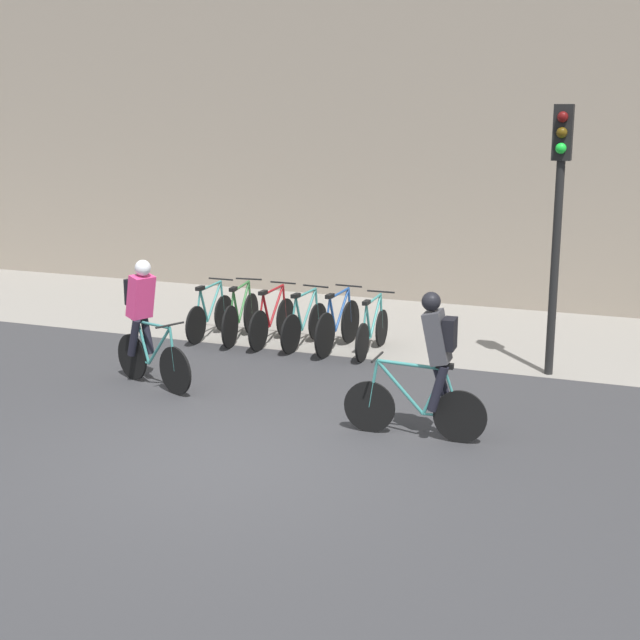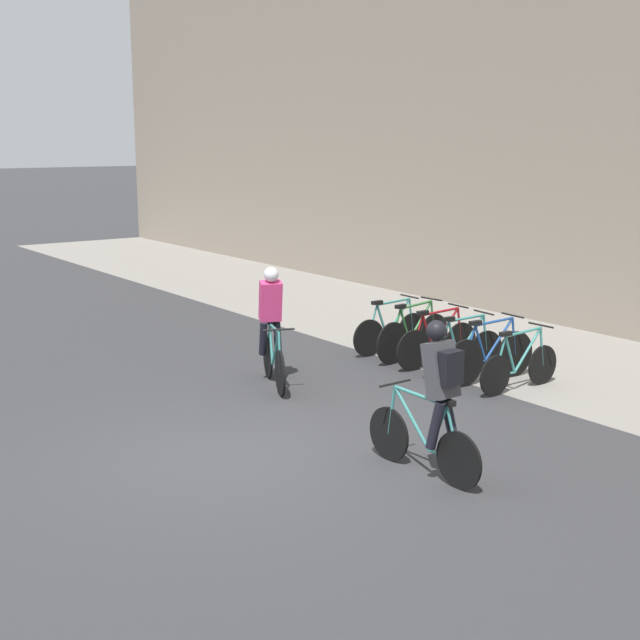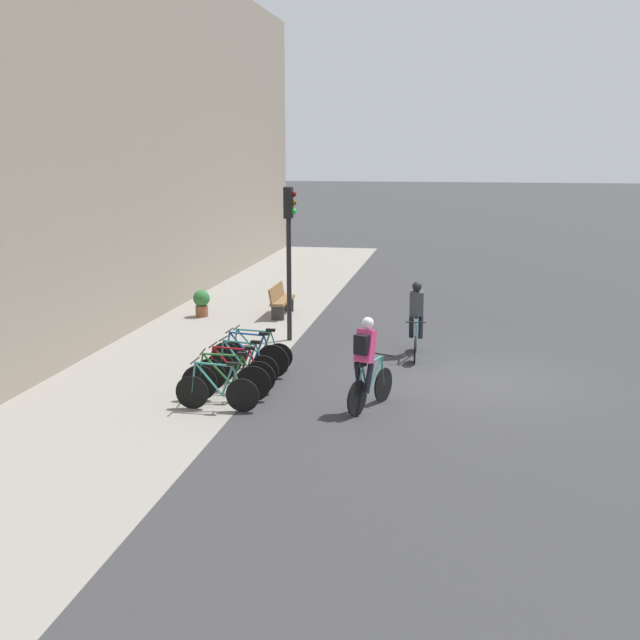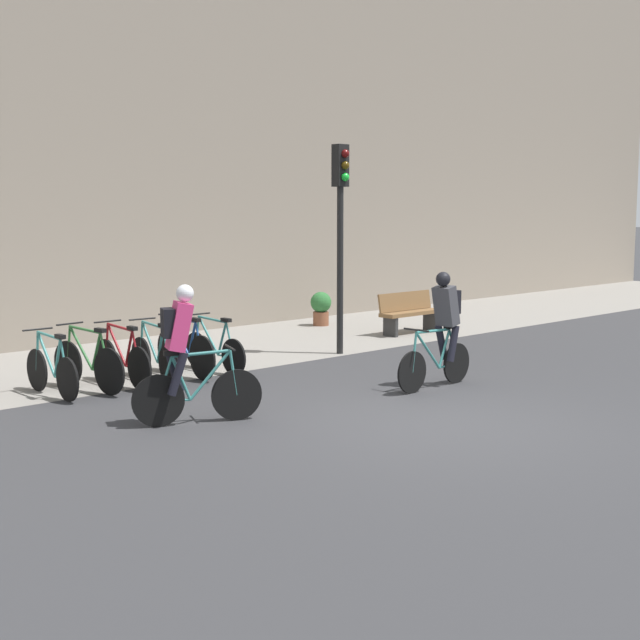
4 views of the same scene
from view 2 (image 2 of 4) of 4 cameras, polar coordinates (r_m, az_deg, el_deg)
The scene contains 10 objects.
ground at distance 10.49m, azimuth -5.90°, elevation -8.72°, with size 200.00×200.00×0.00m, color #333335.
kerb_strip at distance 14.88m, azimuth 17.21°, elevation -3.03°, with size 44.00×4.50×0.01m, color gray.
cyclist_pink at distance 13.24m, azimuth -3.13°, elevation -0.12°, with size 1.55×0.72×1.77m.
cyclist_grey at distance 9.59m, azimuth 7.44°, elevation -4.77°, with size 1.71×0.46×1.75m.
parked_bike_0 at distance 15.30m, azimuth 4.55°, elevation -0.67°, with size 0.46×1.61×0.95m.
parked_bike_1 at distance 14.87m, azimuth 5.99°, elevation -0.96°, with size 0.46×1.73×0.98m.
parked_bike_2 at distance 14.46m, azimuth 7.51°, elevation -1.42°, with size 0.46×1.68×0.96m.
parked_bike_3 at distance 14.07m, azimuth 9.13°, elevation -1.88°, with size 0.46×1.58×0.95m.
parked_bike_4 at distance 13.67m, azimuth 10.84°, elevation -2.21°, with size 0.46×1.74×0.99m.
parked_bike_5 at distance 13.30m, azimuth 12.64°, elevation -2.84°, with size 0.46×1.63×0.94m.
Camera 2 is at (8.54, -4.88, 3.64)m, focal length 50.00 mm.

